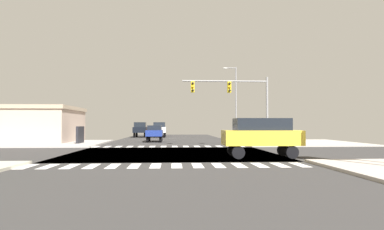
% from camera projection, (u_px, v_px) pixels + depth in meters
% --- Properties ---
extents(ground, '(90.00, 90.00, 0.05)m').
position_uv_depth(ground, '(172.00, 153.00, 23.68)').
color(ground, '#343232').
extents(sidewalk_corner_ne, '(12.00, 12.00, 0.14)m').
position_uv_depth(sidewalk_corner_ne, '(295.00, 143.00, 36.40)').
color(sidewalk_corner_ne, '#B2ADA3').
rests_on(sidewalk_corner_ne, ground).
extents(sidewalk_corner_nw, '(12.00, 12.00, 0.14)m').
position_uv_depth(sidewalk_corner_nw, '(44.00, 143.00, 34.93)').
color(sidewalk_corner_nw, '#ACA6A1').
rests_on(sidewalk_corner_nw, ground).
extents(crosswalk_near, '(13.50, 2.00, 0.01)m').
position_uv_depth(crosswalk_near, '(166.00, 166.00, 16.39)').
color(crosswalk_near, white).
rests_on(crosswalk_near, ground).
extents(crosswalk_far, '(13.50, 2.00, 0.01)m').
position_uv_depth(crosswalk_far, '(169.00, 146.00, 30.96)').
color(crosswalk_far, white).
rests_on(crosswalk_far, ground).
extents(traffic_signal_mast, '(7.86, 0.55, 6.32)m').
position_uv_depth(traffic_signal_mast, '(234.00, 94.00, 31.30)').
color(traffic_signal_mast, gray).
rests_on(traffic_signal_mast, ground).
extents(street_lamp, '(1.78, 0.32, 9.34)m').
position_uv_depth(street_lamp, '(234.00, 97.00, 43.99)').
color(street_lamp, gray).
rests_on(street_lamp, ground).
extents(bank_building, '(17.42, 9.34, 3.93)m').
position_uv_depth(bank_building, '(2.00, 125.00, 37.27)').
color(bank_building, '#B9A08F').
rests_on(bank_building, ground).
extents(pickup_nearside_1, '(2.00, 5.10, 2.35)m').
position_uv_depth(pickup_nearside_1, '(160.00, 129.00, 54.15)').
color(pickup_nearside_1, black).
rests_on(pickup_nearside_1, ground).
extents(sedan_leading_1, '(1.80, 4.30, 1.88)m').
position_uv_depth(sedan_leading_1, '(155.00, 132.00, 39.47)').
color(sedan_leading_1, black).
rests_on(sedan_leading_1, ground).
extents(suv_trailing_2, '(4.60, 1.96, 2.34)m').
position_uv_depth(suv_trailing_2, '(262.00, 134.00, 20.53)').
color(suv_trailing_2, black).
rests_on(suv_trailing_2, ground).
extents(pickup_middle_2, '(2.00, 5.10, 2.35)m').
position_uv_depth(pickup_middle_2, '(141.00, 129.00, 54.35)').
color(pickup_middle_2, black).
rests_on(pickup_middle_2, ground).
extents(sedan_outer_2, '(1.80, 4.30, 1.88)m').
position_uv_depth(sedan_outer_2, '(161.00, 130.00, 60.18)').
color(sedan_outer_2, black).
rests_on(sedan_outer_2, ground).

